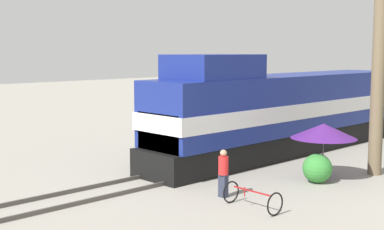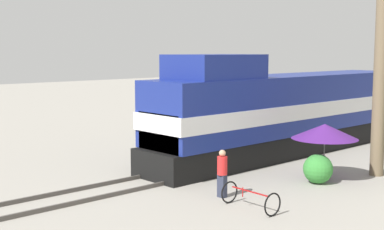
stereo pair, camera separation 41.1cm
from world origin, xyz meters
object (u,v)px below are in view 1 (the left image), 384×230
(utility_pole, at_px, (380,33))
(locomotive, at_px, (279,112))
(person_bystander, at_px, (223,172))
(vendor_umbrella, at_px, (324,131))
(bicycle, at_px, (252,197))

(utility_pole, bearing_deg, locomotive, 172.93)
(locomotive, bearing_deg, person_bystander, -66.26)
(locomotive, relative_size, person_bystander, 10.30)
(utility_pole, xyz_separation_m, vendor_umbrella, (-1.06, -2.12, -3.77))
(bicycle, bearing_deg, utility_pole, 179.39)
(locomotive, xyz_separation_m, bicycle, (4.87, -7.87, -1.68))
(utility_pole, bearing_deg, vendor_umbrella, -116.53)
(person_bystander, xyz_separation_m, bicycle, (1.57, -0.37, -0.51))
(locomotive, height_order, vendor_umbrella, locomotive)
(utility_pole, height_order, person_bystander, utility_pole)
(vendor_umbrella, bearing_deg, utility_pole, 63.47)
(locomotive, distance_m, person_bystander, 8.28)
(vendor_umbrella, bearing_deg, bicycle, -82.33)
(utility_pole, relative_size, vendor_umbrella, 4.42)
(locomotive, relative_size, vendor_umbrella, 6.64)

